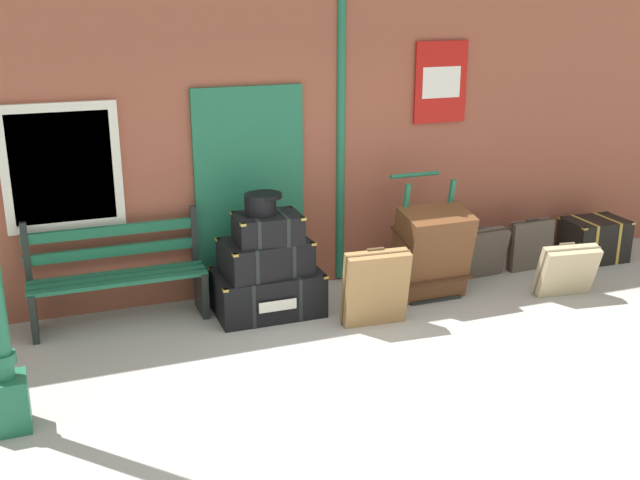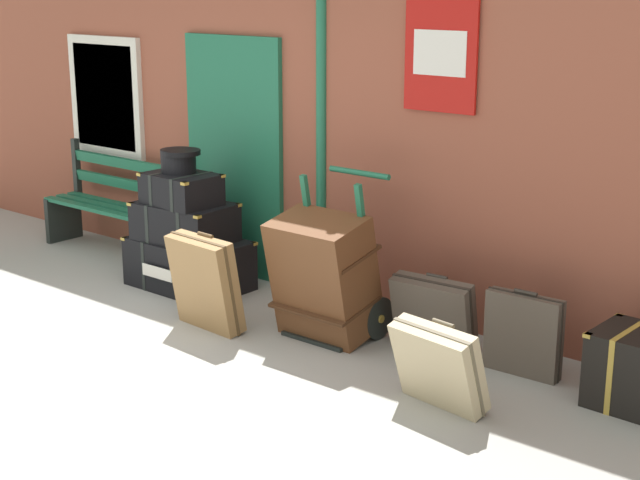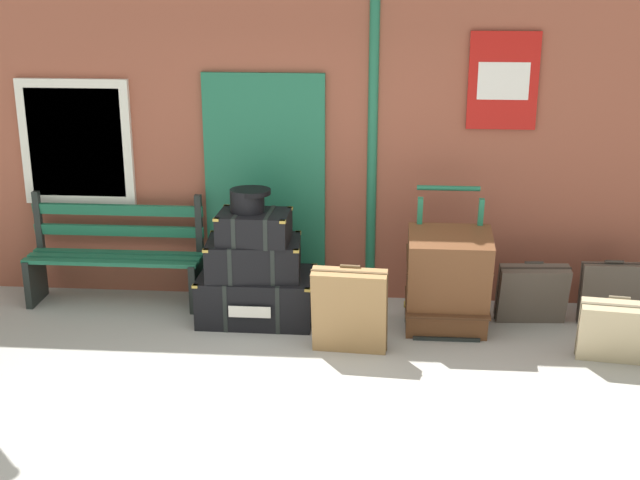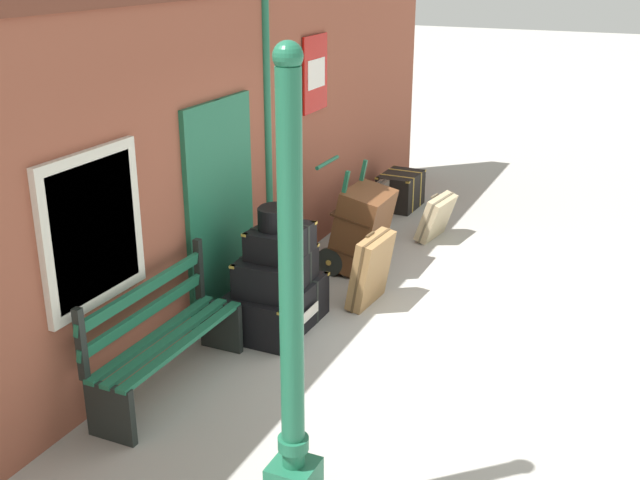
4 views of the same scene
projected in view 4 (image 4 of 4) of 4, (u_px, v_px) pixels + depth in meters
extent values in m
plane|color=#A3A099|center=(484.00, 342.00, 7.11)|extent=(60.00, 60.00, 0.00)
cube|color=brown|center=(230.00, 142.00, 7.57)|extent=(10.40, 0.30, 3.20)
cube|color=#1E6647|center=(221.00, 213.00, 7.27)|extent=(1.10, 0.05, 2.10)
cube|color=#123D2A|center=(222.00, 213.00, 7.26)|extent=(0.06, 0.02, 2.10)
cube|color=silver|center=(93.00, 229.00, 5.65)|extent=(1.04, 0.06, 1.16)
cube|color=silver|center=(95.00, 230.00, 5.64)|extent=(0.88, 0.02, 1.00)
cylinder|color=#1E6647|center=(267.00, 133.00, 7.91)|extent=(0.09, 0.09, 3.14)
cube|color=#B7140F|center=(315.00, 74.00, 8.70)|extent=(0.60, 0.02, 0.84)
cube|color=white|center=(316.00, 74.00, 8.70)|extent=(0.44, 0.01, 0.32)
cylinder|color=#1E6647|center=(291.00, 284.00, 4.36)|extent=(0.14, 0.14, 2.39)
cylinder|color=#1E6647|center=(293.00, 443.00, 4.72)|extent=(0.19, 0.19, 0.08)
sphere|color=#1E6647|center=(288.00, 56.00, 3.92)|extent=(0.16, 0.16, 0.16)
cube|color=#1E6647|center=(185.00, 343.00, 6.13)|extent=(1.60, 0.09, 0.04)
cube|color=#1E6647|center=(170.00, 340.00, 6.19)|extent=(1.60, 0.09, 0.04)
cube|color=#1E6647|center=(155.00, 336.00, 6.24)|extent=(1.60, 0.09, 0.04)
cube|color=#1E6647|center=(147.00, 312.00, 6.20)|extent=(1.60, 0.05, 0.10)
cube|color=#1E6647|center=(145.00, 289.00, 6.13)|extent=(1.60, 0.05, 0.10)
cube|color=black|center=(110.00, 413.00, 5.62)|extent=(0.06, 0.40, 0.45)
cube|color=black|center=(81.00, 344.00, 5.52)|extent=(0.06, 0.06, 0.56)
cube|color=black|center=(221.00, 326.00, 6.92)|extent=(0.06, 0.40, 0.45)
cube|color=black|center=(199.00, 269.00, 6.82)|extent=(0.06, 0.06, 0.56)
cube|color=black|center=(276.00, 306.00, 7.33)|extent=(1.01, 0.65, 0.42)
cube|color=black|center=(265.00, 316.00, 7.14)|extent=(0.04, 0.65, 0.43)
cube|color=black|center=(287.00, 297.00, 7.52)|extent=(0.04, 0.65, 0.43)
cube|color=#B79338|center=(281.00, 313.00, 6.74)|extent=(0.05, 0.05, 0.02)
cube|color=#B79338|center=(327.00, 274.00, 7.55)|extent=(0.05, 0.05, 0.02)
cube|color=#B79338|center=(221.00, 301.00, 6.97)|extent=(0.05, 0.05, 0.02)
cube|color=#B79338|center=(272.00, 264.00, 7.79)|extent=(0.05, 0.05, 0.02)
cube|color=silver|center=(310.00, 313.00, 7.19)|extent=(0.36, 0.01, 0.10)
cube|color=black|center=(276.00, 271.00, 7.18)|extent=(0.84, 0.59, 0.32)
cube|color=black|center=(268.00, 278.00, 7.02)|extent=(0.07, 0.55, 0.33)
cube|color=black|center=(284.00, 264.00, 7.34)|extent=(0.07, 0.55, 0.33)
cube|color=#B79338|center=(285.00, 274.00, 6.71)|extent=(0.05, 0.05, 0.02)
cube|color=#B79338|center=(316.00, 245.00, 7.38)|extent=(0.05, 0.05, 0.02)
cube|color=#B79338|center=(233.00, 267.00, 6.88)|extent=(0.05, 0.05, 0.02)
cube|color=#B79338|center=(268.00, 239.00, 7.55)|extent=(0.05, 0.05, 0.02)
cube|color=black|center=(280.00, 241.00, 7.08)|extent=(0.61, 0.46, 0.26)
cube|color=black|center=(273.00, 246.00, 6.97)|extent=(0.05, 0.45, 0.27)
cube|color=black|center=(287.00, 236.00, 7.19)|extent=(0.05, 0.45, 0.27)
cube|color=#B79338|center=(285.00, 242.00, 6.72)|extent=(0.05, 0.05, 0.02)
cube|color=#B79338|center=(314.00, 223.00, 7.19)|extent=(0.05, 0.05, 0.02)
cube|color=#B79338|center=(245.00, 235.00, 6.89)|extent=(0.05, 0.05, 0.02)
cube|color=#B79338|center=(276.00, 217.00, 7.36)|extent=(0.05, 0.05, 0.02)
cylinder|color=black|center=(274.00, 219.00, 6.96)|extent=(0.29, 0.29, 0.20)
cylinder|color=black|center=(276.00, 209.00, 6.98)|extent=(0.31, 0.31, 0.04)
cube|color=black|center=(362.00, 268.00, 8.72)|extent=(0.56, 0.28, 0.03)
cube|color=#1E6647|center=(337.00, 223.00, 8.39)|extent=(0.04, 0.27, 1.19)
cube|color=#1E6647|center=(355.00, 210.00, 8.81)|extent=(0.04, 0.27, 1.19)
cylinder|color=#1E6647|center=(327.00, 162.00, 8.49)|extent=(0.54, 0.04, 0.04)
cylinder|color=black|center=(330.00, 262.00, 8.50)|extent=(0.04, 0.32, 0.32)
cylinder|color=#B79338|center=(330.00, 262.00, 8.50)|extent=(0.07, 0.06, 0.06)
cylinder|color=black|center=(352.00, 243.00, 9.05)|extent=(0.04, 0.32, 0.32)
cylinder|color=#B79338|center=(352.00, 243.00, 9.05)|extent=(0.07, 0.06, 0.06)
cube|color=brown|center=(361.00, 229.00, 8.57)|extent=(0.68, 0.61, 0.95)
cube|color=#432715|center=(361.00, 245.00, 8.64)|extent=(0.70, 0.46, 0.12)
cube|color=#432715|center=(362.00, 212.00, 8.50)|extent=(0.70, 0.46, 0.12)
cube|color=#51473D|center=(378.00, 205.00, 10.00)|extent=(0.53, 0.14, 0.55)
cylinder|color=#302A24|center=(379.00, 183.00, 9.89)|extent=(0.16, 0.03, 0.03)
cube|color=#2C2721|center=(378.00, 205.00, 10.00)|extent=(0.54, 0.03, 0.56)
cube|color=tan|center=(436.00, 217.00, 9.56)|extent=(0.62, 0.39, 0.55)
cylinder|color=#71644C|center=(435.00, 196.00, 9.48)|extent=(0.16, 0.05, 0.03)
cube|color=brown|center=(436.00, 217.00, 9.56)|extent=(0.62, 0.27, 0.52)
cube|color=olive|center=(371.00, 270.00, 7.76)|extent=(0.62, 0.32, 0.73)
cylinder|color=brown|center=(370.00, 235.00, 7.64)|extent=(0.16, 0.04, 0.03)
cube|color=brown|center=(371.00, 270.00, 7.76)|extent=(0.62, 0.19, 0.71)
cube|color=#51473D|center=(361.00, 222.00, 9.40)|extent=(0.62, 0.31, 0.55)
cylinder|color=#302A24|center=(360.00, 200.00, 9.32)|extent=(0.16, 0.04, 0.03)
cube|color=#2C2721|center=(361.00, 222.00, 9.40)|extent=(0.62, 0.19, 0.53)
cube|color=black|center=(400.00, 190.00, 10.75)|extent=(0.69, 0.50, 0.48)
cube|color=#B79338|center=(396.00, 193.00, 10.62)|extent=(0.05, 0.49, 0.49)
cube|color=#B79338|center=(404.00, 188.00, 10.87)|extent=(0.05, 0.49, 0.49)
cube|color=#B79338|center=(408.00, 182.00, 10.31)|extent=(0.05, 0.05, 0.02)
cube|color=#B79338|center=(424.00, 171.00, 10.84)|extent=(0.05, 0.05, 0.02)
cube|color=#B79338|center=(377.00, 178.00, 10.49)|extent=(0.05, 0.05, 0.02)
cube|color=#B79338|center=(394.00, 167.00, 11.03)|extent=(0.05, 0.05, 0.02)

